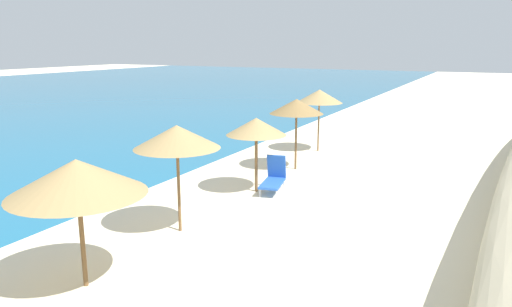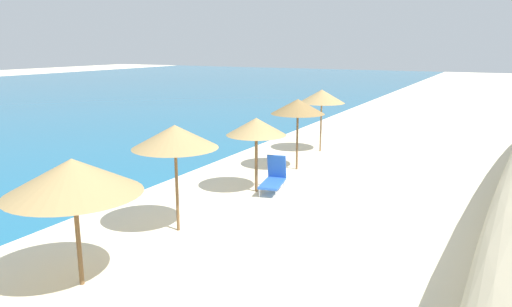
% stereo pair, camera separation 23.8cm
% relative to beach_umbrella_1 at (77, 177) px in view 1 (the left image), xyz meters
% --- Properties ---
extents(ground_plane, '(160.00, 160.00, 0.00)m').
position_rel_beach_umbrella_1_xyz_m(ground_plane, '(4.92, -2.40, -2.23)').
color(ground_plane, beige).
extents(beach_umbrella_1, '(2.62, 2.62, 2.58)m').
position_rel_beach_umbrella_1_xyz_m(beach_umbrella_1, '(0.00, 0.00, 0.00)').
color(beach_umbrella_1, brown).
rests_on(beach_umbrella_1, ground_plane).
extents(beach_umbrella_2, '(2.15, 2.15, 2.75)m').
position_rel_beach_umbrella_1_xyz_m(beach_umbrella_2, '(3.23, 0.02, 0.22)').
color(beach_umbrella_2, brown).
rests_on(beach_umbrella_2, ground_plane).
extents(beach_umbrella_3, '(1.92, 1.92, 2.42)m').
position_rel_beach_umbrella_1_xyz_m(beach_umbrella_3, '(7.15, -0.19, -0.10)').
color(beach_umbrella_3, brown).
rests_on(beach_umbrella_3, ground_plane).
extents(beach_umbrella_4, '(2.02, 2.02, 2.70)m').
position_rel_beach_umbrella_1_xyz_m(beach_umbrella_4, '(10.40, -0.24, 0.18)').
color(beach_umbrella_4, brown).
rests_on(beach_umbrella_4, ground_plane).
extents(beach_umbrella_5, '(2.03, 2.03, 2.76)m').
position_rel_beach_umbrella_1_xyz_m(beach_umbrella_5, '(13.86, 0.08, 0.22)').
color(beach_umbrella_5, brown).
rests_on(beach_umbrella_5, ground_plane).
extents(lounge_chair_1, '(1.48, 0.89, 1.13)m').
position_rel_beach_umbrella_1_xyz_m(lounge_chair_1, '(7.45, -0.68, -1.78)').
color(lounge_chair_1, blue).
rests_on(lounge_chair_1, ground_plane).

